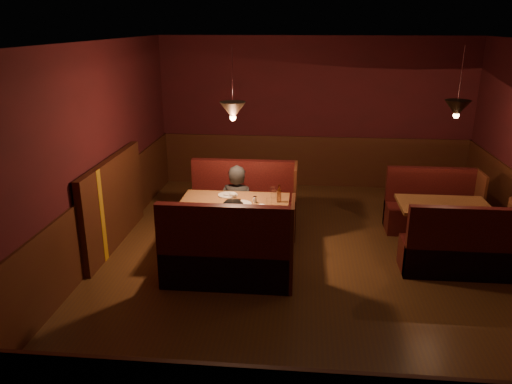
# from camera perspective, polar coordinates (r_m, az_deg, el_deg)

# --- Properties ---
(room) EXTENTS (6.02, 7.02, 2.92)m
(room) POSITION_cam_1_polar(r_m,az_deg,el_deg) (6.56, 4.61, 0.32)
(room) COLOR brown
(room) RESTS_ON ground
(main_table) EXTENTS (1.49, 0.90, 1.04)m
(main_table) POSITION_cam_1_polar(r_m,az_deg,el_deg) (6.89, -2.35, -2.56)
(main_table) COLOR brown
(main_table) RESTS_ON ground
(main_bench_far) EXTENTS (1.64, 0.59, 1.12)m
(main_bench_far) POSITION_cam_1_polar(r_m,az_deg,el_deg) (7.77, -1.37, -2.08)
(main_bench_far) COLOR black
(main_bench_far) RESTS_ON ground
(main_bench_near) EXTENTS (1.64, 0.59, 1.12)m
(main_bench_near) POSITION_cam_1_polar(r_m,az_deg,el_deg) (6.23, -3.23, -7.62)
(main_bench_near) COLOR black
(main_bench_near) RESTS_ON ground
(second_table) EXTENTS (1.25, 0.80, 0.71)m
(second_table) POSITION_cam_1_polar(r_m,az_deg,el_deg) (7.55, 20.59, -2.61)
(second_table) COLOR brown
(second_table) RESTS_ON ground
(second_bench_far) EXTENTS (1.38, 0.52, 0.99)m
(second_bench_far) POSITION_cam_1_polar(r_m,az_deg,el_deg) (8.30, 19.37, -2.08)
(second_bench_far) COLOR black
(second_bench_far) RESTS_ON ground
(second_bench_near) EXTENTS (1.38, 0.52, 0.99)m
(second_bench_near) POSITION_cam_1_polar(r_m,az_deg,el_deg) (6.97, 22.11, -6.45)
(second_bench_near) COLOR black
(second_bench_near) RESTS_ON ground
(diner_a) EXTENTS (0.59, 0.43, 1.51)m
(diner_a) POSITION_cam_1_polar(r_m,az_deg,el_deg) (7.39, -2.20, 0.08)
(diner_a) COLOR black
(diner_a) RESTS_ON ground
(diner_b) EXTENTS (0.85, 0.77, 1.43)m
(diner_b) POSITION_cam_1_polar(r_m,az_deg,el_deg) (6.21, -2.26, -4.07)
(diner_b) COLOR black
(diner_b) RESTS_ON ground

